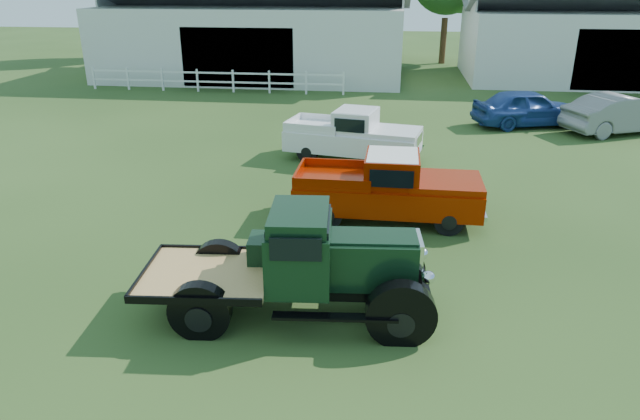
% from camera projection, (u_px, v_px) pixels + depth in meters
% --- Properties ---
extents(ground, '(120.00, 120.00, 0.00)m').
position_uv_depth(ground, '(303.00, 278.00, 11.87)').
color(ground, '#243F16').
extents(shed_left, '(18.80, 10.20, 5.60)m').
position_uv_depth(shed_left, '(257.00, 29.00, 35.52)').
color(shed_left, beige).
rests_on(shed_left, ground).
extents(shed_right, '(16.80, 9.20, 5.20)m').
position_uv_depth(shed_right, '(605.00, 35.00, 34.00)').
color(shed_right, beige).
rests_on(shed_right, ground).
extents(fence_rail, '(14.20, 0.16, 1.20)m').
position_uv_depth(fence_rail, '(215.00, 81.00, 30.96)').
color(fence_rail, white).
rests_on(fence_rail, ground).
extents(vintage_flatbed, '(5.39, 2.50, 2.07)m').
position_uv_depth(vintage_flatbed, '(294.00, 263.00, 10.24)').
color(vintage_flatbed, black).
rests_on(vintage_flatbed, ground).
extents(red_pickup, '(4.85, 1.89, 1.76)m').
position_uv_depth(red_pickup, '(387.00, 187.00, 14.43)').
color(red_pickup, '#8E1A01').
rests_on(red_pickup, ground).
extents(white_pickup, '(4.92, 2.67, 1.71)m').
position_uv_depth(white_pickup, '(353.00, 135.00, 19.25)').
color(white_pickup, silver).
rests_on(white_pickup, ground).
extents(misc_car_blue, '(4.85, 3.03, 1.54)m').
position_uv_depth(misc_car_blue, '(528.00, 108.00, 23.75)').
color(misc_car_blue, navy).
rests_on(misc_car_blue, ground).
extents(misc_car_grey, '(4.93, 3.37, 1.54)m').
position_uv_depth(misc_car_grey, '(621.00, 114.00, 22.67)').
color(misc_car_grey, gray).
rests_on(misc_car_grey, ground).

